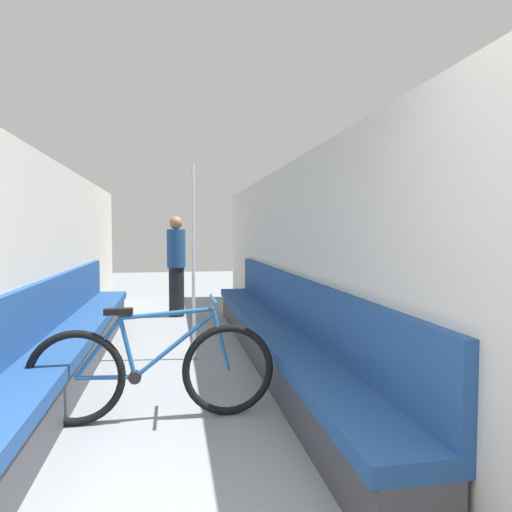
% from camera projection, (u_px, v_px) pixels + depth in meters
% --- Properties ---
extents(wall_left, '(0.10, 10.34, 2.13)m').
position_uv_depth(wall_left, '(31.00, 267.00, 4.10)').
color(wall_left, beige).
rests_on(wall_left, ground).
extents(wall_right, '(0.10, 10.34, 2.13)m').
position_uv_depth(wall_right, '(305.00, 264.00, 4.55)').
color(wall_right, beige).
rests_on(wall_right, ground).
extents(bench_seat_row_left, '(0.47, 5.79, 0.94)m').
position_uv_depth(bench_seat_row_left, '(67.00, 345.00, 4.36)').
color(bench_seat_row_left, '#3D3D42').
rests_on(bench_seat_row_left, ground).
extents(bench_seat_row_right, '(0.47, 5.79, 0.94)m').
position_uv_depth(bench_seat_row_right, '(276.00, 336.00, 4.73)').
color(bench_seat_row_right, '#3D3D42').
rests_on(bench_seat_row_right, ground).
extents(bicycle, '(1.78, 0.46, 0.89)m').
position_uv_depth(bicycle, '(154.00, 371.00, 3.33)').
color(bicycle, black).
rests_on(bicycle, ground).
extents(grab_pole_near, '(0.08, 0.08, 2.11)m').
position_uv_depth(grab_pole_near, '(193.00, 265.00, 4.90)').
color(grab_pole_near, gray).
rests_on(grab_pole_near, ground).
extents(passenger_standing, '(0.30, 0.30, 1.63)m').
position_uv_depth(passenger_standing, '(176.00, 265.00, 7.42)').
color(passenger_standing, black).
rests_on(passenger_standing, ground).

